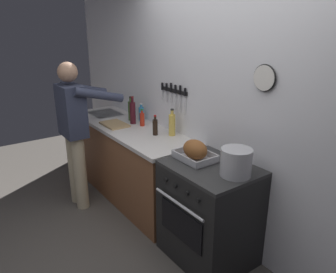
{
  "coord_description": "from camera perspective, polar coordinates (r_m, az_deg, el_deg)",
  "views": [
    {
      "loc": [
        2.03,
        -0.75,
        2.02
      ],
      "look_at": [
        -0.21,
        0.85,
        1.07
      ],
      "focal_mm": 34.63,
      "sensor_mm": 36.0,
      "label": 1
    }
  ],
  "objects": [
    {
      "name": "bottle_olive_oil",
      "position": [
        4.02,
        -6.55,
        4.59
      ],
      "size": [
        0.07,
        0.07,
        0.3
      ],
      "color": "#385623",
      "rests_on": "counter_block"
    },
    {
      "name": "person_cook",
      "position": [
        3.72,
        -16.06,
        1.61
      ],
      "size": [
        0.51,
        0.63,
        1.66
      ],
      "rotation": [
        0.0,
        0.0,
        1.53
      ],
      "color": "#C6B793",
      "rests_on": "ground"
    },
    {
      "name": "wall_back",
      "position": [
        3.0,
        10.14,
        4.91
      ],
      "size": [
        6.0,
        0.13,
        2.6
      ],
      "color": "silver",
      "rests_on": "ground"
    },
    {
      "name": "roasting_pan",
      "position": [
        2.82,
        4.79,
        -2.56
      ],
      "size": [
        0.35,
        0.26,
        0.18
      ],
      "color": "#B7B7BC",
      "rests_on": "stove"
    },
    {
      "name": "bottle_dish_soap",
      "position": [
        3.99,
        -4.73,
        4.05
      ],
      "size": [
        0.06,
        0.06,
        0.22
      ],
      "color": "#338CCC",
      "rests_on": "counter_block"
    },
    {
      "name": "bottle_wine_red",
      "position": [
        3.87,
        -6.22,
        4.25
      ],
      "size": [
        0.07,
        0.07,
        0.33
      ],
      "color": "#47141E",
      "rests_on": "counter_block"
    },
    {
      "name": "stock_pot",
      "position": [
        2.57,
        11.9,
        -4.46
      ],
      "size": [
        0.24,
        0.24,
        0.22
      ],
      "color": "#B7B7BC",
      "rests_on": "stove"
    },
    {
      "name": "counter_block",
      "position": [
        3.99,
        -6.79,
        -4.13
      ],
      "size": [
        2.03,
        0.65,
        0.9
      ],
      "color": "brown",
      "rests_on": "ground"
    },
    {
      "name": "cutting_board",
      "position": [
        3.87,
        -9.39,
        2.13
      ],
      "size": [
        0.36,
        0.24,
        0.02
      ],
      "primitive_type": "cube",
      "color": "tan",
      "rests_on": "counter_block"
    },
    {
      "name": "stove",
      "position": [
        2.96,
        7.21,
        -13.16
      ],
      "size": [
        0.76,
        0.67,
        0.9
      ],
      "color": "black",
      "rests_on": "ground"
    },
    {
      "name": "bottle_soy_sauce",
      "position": [
        3.46,
        -2.27,
        1.72
      ],
      "size": [
        0.05,
        0.05,
        0.22
      ],
      "color": "black",
      "rests_on": "counter_block"
    },
    {
      "name": "bottle_hot_sauce",
      "position": [
        3.79,
        -4.57,
        3.09
      ],
      "size": [
        0.05,
        0.05,
        0.2
      ],
      "color": "red",
      "rests_on": "counter_block"
    },
    {
      "name": "bottle_cooking_oil",
      "position": [
        3.43,
        0.71,
        2.15
      ],
      "size": [
        0.07,
        0.07,
        0.29
      ],
      "color": "gold",
      "rests_on": "counter_block"
    }
  ]
}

